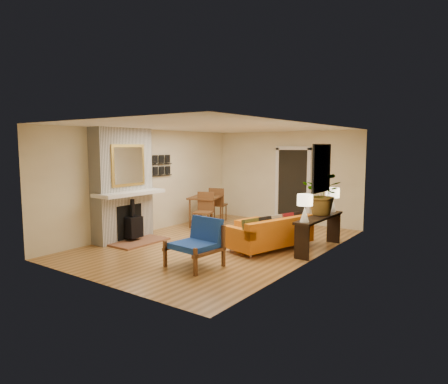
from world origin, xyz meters
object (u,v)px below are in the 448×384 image
(dining_table, at_px, (209,202))
(lamp_near, at_px, (305,205))
(lamp_far, at_px, (332,197))
(houseplant, at_px, (324,194))
(console_table, at_px, (319,223))
(sofa, at_px, (273,234))
(ottoman, at_px, (257,227))
(blue_chair, at_px, (199,240))

(dining_table, xyz_separation_m, lamp_near, (3.52, -1.50, 0.41))
(lamp_near, height_order, lamp_far, same)
(dining_table, relative_size, lamp_near, 3.48)
(dining_table, xyz_separation_m, houseplant, (3.51, -0.54, 0.53))
(dining_table, relative_size, console_table, 1.01)
(lamp_far, xyz_separation_m, houseplant, (-0.01, -0.50, 0.12))
(sofa, bearing_deg, dining_table, 155.55)
(lamp_near, height_order, houseplant, houseplant)
(ottoman, distance_m, houseplant, 1.94)
(ottoman, xyz_separation_m, lamp_near, (1.70, -1.09, 0.83))
(lamp_near, bearing_deg, blue_chair, -132.24)
(dining_table, height_order, lamp_near, lamp_near)
(lamp_near, xyz_separation_m, houseplant, (-0.01, 0.97, 0.12))
(sofa, xyz_separation_m, lamp_far, (0.85, 1.18, 0.73))
(console_table, height_order, houseplant, houseplant)
(sofa, height_order, dining_table, dining_table)
(blue_chair, xyz_separation_m, lamp_near, (1.39, 1.53, 0.59))
(sofa, xyz_separation_m, ottoman, (-0.85, 0.80, -0.10))
(ottoman, bearing_deg, houseplant, -4.08)
(dining_table, xyz_separation_m, lamp_far, (3.52, -0.03, 0.41))
(blue_chair, relative_size, lamp_near, 1.69)
(lamp_far, bearing_deg, dining_table, 179.48)
(dining_table, height_order, houseplant, houseplant)
(blue_chair, distance_m, lamp_near, 2.15)
(ottoman, distance_m, blue_chair, 2.65)
(ottoman, distance_m, lamp_near, 2.19)
(sofa, distance_m, console_table, 1.00)
(ottoman, relative_size, blue_chair, 1.04)
(console_table, bearing_deg, dining_table, 167.86)
(sofa, height_order, houseplant, houseplant)
(console_table, distance_m, houseplant, 0.64)
(lamp_far, bearing_deg, console_table, -90.00)
(houseplant, bearing_deg, blue_chair, -118.90)
(ottoman, bearing_deg, dining_table, 167.12)
(dining_table, distance_m, houseplant, 3.59)
(lamp_near, relative_size, houseplant, 0.59)
(sofa, xyz_separation_m, lamp_near, (0.85, -0.29, 0.73))
(lamp_near, xyz_separation_m, lamp_far, (0.00, 1.47, 0.00))
(lamp_near, distance_m, lamp_far, 1.47)
(ottoman, xyz_separation_m, lamp_far, (1.70, 0.38, 0.83))
(ottoman, height_order, console_table, console_table)
(sofa, xyz_separation_m, console_table, (0.85, 0.45, 0.24))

